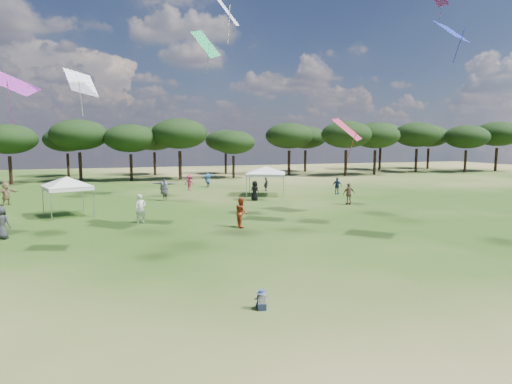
% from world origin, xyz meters
% --- Properties ---
extents(ground, '(140.00, 140.00, 0.00)m').
position_xyz_m(ground, '(0.00, 0.00, 0.00)').
color(ground, '#2F4F17').
rests_on(ground, ground).
extents(tree_line, '(108.78, 17.63, 7.77)m').
position_xyz_m(tree_line, '(2.39, 47.41, 5.42)').
color(tree_line, black).
rests_on(tree_line, ground).
extents(tent_left, '(5.23, 5.23, 2.90)m').
position_xyz_m(tent_left, '(-7.23, 20.93, 2.48)').
color(tent_left, gray).
rests_on(tent_left, ground).
extents(tent_right, '(6.36, 6.36, 2.91)m').
position_xyz_m(tent_right, '(8.54, 26.86, 2.49)').
color(tent_right, gray).
rests_on(tent_right, ground).
extents(toddler, '(0.42, 0.46, 0.60)m').
position_xyz_m(toddler, '(-0.05, 2.32, 0.27)').
color(toddler, '#161F32').
rests_on(toddler, ground).
extents(festival_crowd, '(29.59, 22.10, 1.87)m').
position_xyz_m(festival_crowd, '(-1.01, 25.04, 0.85)').
color(festival_crowd, '#27282C').
rests_on(festival_crowd, ground).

